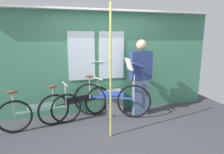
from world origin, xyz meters
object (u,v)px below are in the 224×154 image
at_px(bicycle_leaning_behind, 41,111).
at_px(passenger_reading_newspaper, 140,76).
at_px(bicycle_by_pole, 77,104).
at_px(bicycle_near_door, 111,99).
at_px(handrail_pole, 111,73).
at_px(trash_bin_by_wall, 114,101).

xyz_separation_m(bicycle_leaning_behind, passenger_reading_newspaper, (2.15, 0.15, 0.56)).
bearing_deg(bicycle_by_pole, passenger_reading_newspaper, -23.29).
relative_size(bicycle_near_door, passenger_reading_newspaper, 0.95).
distance_m(bicycle_near_door, bicycle_leaning_behind, 1.50).
height_order(bicycle_leaning_behind, bicycle_by_pole, bicycle_by_pole).
distance_m(bicycle_by_pole, passenger_reading_newspaper, 1.54).
bearing_deg(bicycle_near_door, bicycle_by_pole, -160.43).
bearing_deg(handrail_pole, passenger_reading_newspaper, 42.35).
distance_m(bicycle_by_pole, trash_bin_by_wall, 0.91).
distance_m(bicycle_near_door, trash_bin_by_wall, 0.27).
xyz_separation_m(bicycle_near_door, bicycle_leaning_behind, (-1.48, -0.19, -0.05)).
distance_m(bicycle_leaning_behind, trash_bin_by_wall, 1.66).
bearing_deg(bicycle_leaning_behind, bicycle_near_door, -3.47).
xyz_separation_m(bicycle_near_door, bicycle_by_pole, (-0.77, 0.05, -0.05)).
xyz_separation_m(bicycle_leaning_behind, bicycle_by_pole, (0.72, 0.24, 0.01)).
height_order(bicycle_by_pole, passenger_reading_newspaper, passenger_reading_newspaper).
bearing_deg(bicycle_near_door, passenger_reading_newspaper, 19.52).
relative_size(bicycle_leaning_behind, passenger_reading_newspaper, 0.92).
height_order(bicycle_near_door, bicycle_leaning_behind, bicycle_near_door).
relative_size(bicycle_by_pole, passenger_reading_newspaper, 0.94).
bearing_deg(bicycle_leaning_behind, bicycle_by_pole, 7.61).
xyz_separation_m(bicycle_leaning_behind, trash_bin_by_wall, (1.61, 0.40, -0.07)).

